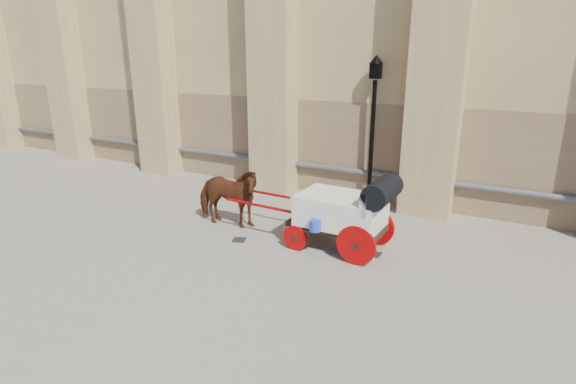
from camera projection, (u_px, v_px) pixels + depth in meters
The scene contains 6 objects.
ground at pixel (239, 230), 11.74m from camera, with size 90.00×90.00×0.00m, color slate.
horse at pixel (227, 196), 11.78m from camera, with size 0.89×1.96×1.65m, color #5F2D16.
carriage at pixel (346, 210), 10.32m from camera, with size 4.26×1.53×1.85m.
street_lamp at pixel (372, 127), 13.12m from camera, with size 0.41×0.41×4.38m.
drain_grate_near at pixel (239, 240), 11.13m from camera, with size 0.32×0.32×0.01m, color black.
drain_grate_far at pixel (374, 254), 10.35m from camera, with size 0.32×0.32×0.01m, color black.
Camera 1 is at (6.27, -9.00, 4.49)m, focal length 28.00 mm.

